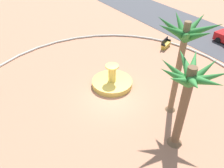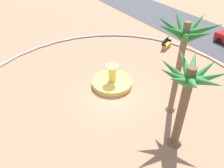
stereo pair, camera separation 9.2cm
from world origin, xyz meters
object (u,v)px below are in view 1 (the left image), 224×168
(palm_tree_near_fountain, at_px, (188,87))
(palm_tree_by_curb, at_px, (184,43))
(bench_north, at_px, (166,45))
(fountain, at_px, (112,82))

(palm_tree_near_fountain, xyz_separation_m, palm_tree_by_curb, (-2.37, 1.98, 1.02))
(palm_tree_by_curb, height_order, bench_north, palm_tree_by_curb)
(palm_tree_by_curb, bearing_deg, palm_tree_near_fountain, -39.86)
(fountain, distance_m, palm_tree_by_curb, 7.46)
(fountain, height_order, palm_tree_by_curb, palm_tree_by_curb)
(bench_north, bearing_deg, fountain, -73.01)
(palm_tree_near_fountain, distance_m, palm_tree_by_curb, 3.25)
(bench_north, bearing_deg, palm_tree_by_curb, -41.54)
(palm_tree_near_fountain, bearing_deg, fountain, 179.93)
(fountain, relative_size, palm_tree_near_fountain, 0.58)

